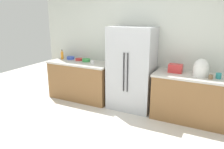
{
  "coord_description": "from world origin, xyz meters",
  "views": [
    {
      "loc": [
        1.49,
        -2.62,
        2.02
      ],
      "look_at": [
        -0.06,
        0.47,
        1.04
      ],
      "focal_mm": 35.36,
      "sensor_mm": 36.0,
      "label": 1
    }
  ],
  "objects_px": {
    "toaster": "(175,68)",
    "refrigerator": "(132,69)",
    "bowl_b": "(86,60)",
    "bowl_c": "(79,59)",
    "bottle_a": "(62,55)",
    "cup_b": "(93,62)",
    "bowl_a": "(71,58)",
    "rice_cooker": "(201,68)",
    "cup_c": "(211,77)",
    "cup_a": "(219,76)"
  },
  "relations": [
    {
      "from": "toaster",
      "to": "refrigerator",
      "type": "bearing_deg",
      "value": -177.66
    },
    {
      "from": "bowl_b",
      "to": "bowl_c",
      "type": "distance_m",
      "value": 0.23
    },
    {
      "from": "bottle_a",
      "to": "cup_b",
      "type": "bearing_deg",
      "value": -6.55
    },
    {
      "from": "bottle_a",
      "to": "bowl_a",
      "type": "xyz_separation_m",
      "value": [
        0.2,
        0.07,
        -0.06
      ]
    },
    {
      "from": "rice_cooker",
      "to": "cup_c",
      "type": "bearing_deg",
      "value": -33.96
    },
    {
      "from": "cup_c",
      "to": "bowl_b",
      "type": "bearing_deg",
      "value": 175.36
    },
    {
      "from": "cup_b",
      "to": "bowl_c",
      "type": "distance_m",
      "value": 0.51
    },
    {
      "from": "bowl_b",
      "to": "bowl_c",
      "type": "relative_size",
      "value": 1.04
    },
    {
      "from": "rice_cooker",
      "to": "bowl_c",
      "type": "distance_m",
      "value": 2.77
    },
    {
      "from": "refrigerator",
      "to": "cup_a",
      "type": "distance_m",
      "value": 1.65
    },
    {
      "from": "refrigerator",
      "to": "rice_cooker",
      "type": "relative_size",
      "value": 5.43
    },
    {
      "from": "refrigerator",
      "to": "bottle_a",
      "type": "height_order",
      "value": "refrigerator"
    },
    {
      "from": "cup_c",
      "to": "bowl_a",
      "type": "relative_size",
      "value": 0.39
    },
    {
      "from": "toaster",
      "to": "bowl_c",
      "type": "height_order",
      "value": "toaster"
    },
    {
      "from": "bowl_a",
      "to": "bottle_a",
      "type": "bearing_deg",
      "value": -159.63
    },
    {
      "from": "rice_cooker",
      "to": "cup_b",
      "type": "xyz_separation_m",
      "value": [
        -2.28,
        -0.03,
        -0.11
      ]
    },
    {
      "from": "toaster",
      "to": "bottle_a",
      "type": "height_order",
      "value": "bottle_a"
    },
    {
      "from": "cup_a",
      "to": "cup_c",
      "type": "distance_m",
      "value": 0.16
    },
    {
      "from": "bowl_a",
      "to": "cup_a",
      "type": "bearing_deg",
      "value": -3.0
    },
    {
      "from": "rice_cooker",
      "to": "refrigerator",
      "type": "bearing_deg",
      "value": 179.32
    },
    {
      "from": "rice_cooker",
      "to": "bowl_a",
      "type": "xyz_separation_m",
      "value": [
        -3.02,
        0.15,
        -0.12
      ]
    },
    {
      "from": "toaster",
      "to": "cup_c",
      "type": "height_order",
      "value": "toaster"
    },
    {
      "from": "bottle_a",
      "to": "cup_b",
      "type": "xyz_separation_m",
      "value": [
        0.94,
        -0.11,
        -0.06
      ]
    },
    {
      "from": "cup_a",
      "to": "bowl_c",
      "type": "height_order",
      "value": "cup_a"
    },
    {
      "from": "cup_a",
      "to": "bowl_b",
      "type": "distance_m",
      "value": 2.84
    },
    {
      "from": "cup_b",
      "to": "cup_c",
      "type": "bearing_deg",
      "value": -2.12
    },
    {
      "from": "cup_b",
      "to": "bowl_b",
      "type": "bearing_deg",
      "value": 153.21
    },
    {
      "from": "cup_c",
      "to": "bowl_c",
      "type": "height_order",
      "value": "cup_c"
    },
    {
      "from": "cup_b",
      "to": "cup_c",
      "type": "xyz_separation_m",
      "value": [
        2.46,
        -0.09,
        -0.0
      ]
    },
    {
      "from": "cup_b",
      "to": "bowl_c",
      "type": "bearing_deg",
      "value": 160.25
    },
    {
      "from": "bowl_b",
      "to": "bottle_a",
      "type": "bearing_deg",
      "value": -178.23
    },
    {
      "from": "bowl_a",
      "to": "bowl_b",
      "type": "xyz_separation_m",
      "value": [
        0.49,
        -0.05,
        -0.0
      ]
    },
    {
      "from": "rice_cooker",
      "to": "bowl_b",
      "type": "height_order",
      "value": "rice_cooker"
    },
    {
      "from": "refrigerator",
      "to": "bowl_b",
      "type": "height_order",
      "value": "refrigerator"
    },
    {
      "from": "toaster",
      "to": "bowl_a",
      "type": "relative_size",
      "value": 1.34
    },
    {
      "from": "bowl_b",
      "to": "refrigerator",
      "type": "bearing_deg",
      "value": -4.01
    },
    {
      "from": "bowl_b",
      "to": "cup_b",
      "type": "bearing_deg",
      "value": -26.79
    },
    {
      "from": "toaster",
      "to": "cup_b",
      "type": "distance_m",
      "value": 1.82
    },
    {
      "from": "bowl_b",
      "to": "bowl_c",
      "type": "height_order",
      "value": "bowl_b"
    },
    {
      "from": "refrigerator",
      "to": "cup_c",
      "type": "height_order",
      "value": "refrigerator"
    },
    {
      "from": "rice_cooker",
      "to": "cup_a",
      "type": "height_order",
      "value": "rice_cooker"
    },
    {
      "from": "cup_b",
      "to": "bowl_a",
      "type": "xyz_separation_m",
      "value": [
        -0.75,
        0.18,
        -0.0
      ]
    },
    {
      "from": "bowl_c",
      "to": "cup_c",
      "type": "bearing_deg",
      "value": -5.14
    },
    {
      "from": "toaster",
      "to": "bowl_c",
      "type": "bearing_deg",
      "value": 177.74
    },
    {
      "from": "rice_cooker",
      "to": "cup_a",
      "type": "distance_m",
      "value": 0.32
    },
    {
      "from": "bowl_a",
      "to": "bowl_c",
      "type": "bearing_deg",
      "value": -1.74
    },
    {
      "from": "cup_b",
      "to": "bowl_b",
      "type": "height_order",
      "value": "cup_b"
    },
    {
      "from": "cup_a",
      "to": "bowl_b",
      "type": "bearing_deg",
      "value": 177.53
    },
    {
      "from": "bowl_b",
      "to": "cup_a",
      "type": "bearing_deg",
      "value": -2.47
    },
    {
      "from": "bottle_a",
      "to": "cup_c",
      "type": "relative_size",
      "value": 3.1
    }
  ]
}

